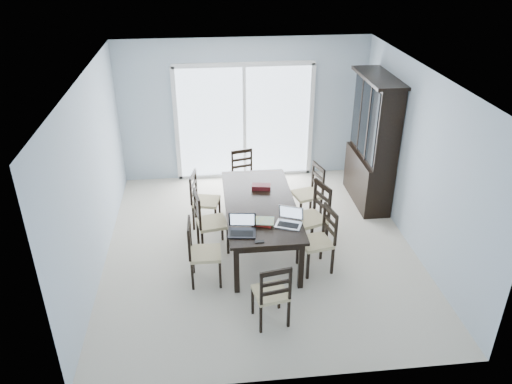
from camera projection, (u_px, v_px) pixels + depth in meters
floor at (260, 247)px, 7.48m from camera, size 5.00×5.00×0.00m
ceiling at (261, 74)px, 6.26m from camera, size 5.00×5.00×0.00m
back_wall at (244, 110)px, 9.07m from camera, size 4.50×0.02×2.60m
wall_left at (93, 176)px, 6.65m from camera, size 0.02×5.00×2.60m
wall_right at (417, 161)px, 7.09m from camera, size 0.02×5.00×2.60m
balcony at (241, 156)px, 10.58m from camera, size 4.50×2.00×0.10m
railing at (237, 114)px, 11.18m from camera, size 4.50×0.06×1.10m
dining_table at (260, 208)px, 7.16m from camera, size 1.00×2.20×0.75m
china_hutch at (372, 143)px, 8.27m from camera, size 0.50×1.38×2.20m
sliding_door at (244, 122)px, 9.15m from camera, size 2.52×0.05×2.18m
chair_left_near at (198, 246)px, 6.50m from camera, size 0.42×0.41×1.06m
chair_left_mid at (205, 216)px, 7.14m from camera, size 0.49×0.48×1.10m
chair_left_far at (200, 194)px, 7.79m from camera, size 0.48×0.47×1.04m
chair_right_near at (322, 233)px, 6.76m from camera, size 0.49×0.48×1.07m
chair_right_mid at (315, 209)px, 7.25m from camera, size 0.56×0.56×1.16m
chair_right_far at (312, 187)px, 8.00m from camera, size 0.50×0.49×1.06m
chair_end_near at (273, 289)px, 5.75m from camera, size 0.44×0.45×1.01m
chair_end_far at (244, 170)px, 8.59m from camera, size 0.47×0.48×1.02m
laptop_dark at (242, 230)px, 6.37m from camera, size 0.38×0.29×0.24m
laptop_silver at (289, 222)px, 6.56m from camera, size 0.40×0.34×0.23m
book_stack at (263, 222)px, 6.62m from camera, size 0.33×0.27×0.05m
cell_phone at (260, 242)px, 6.23m from camera, size 0.12×0.06×0.01m
game_box at (261, 187)px, 7.49m from camera, size 0.30×0.18×0.07m
hot_tub at (201, 137)px, 10.21m from camera, size 1.95×1.79×0.91m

